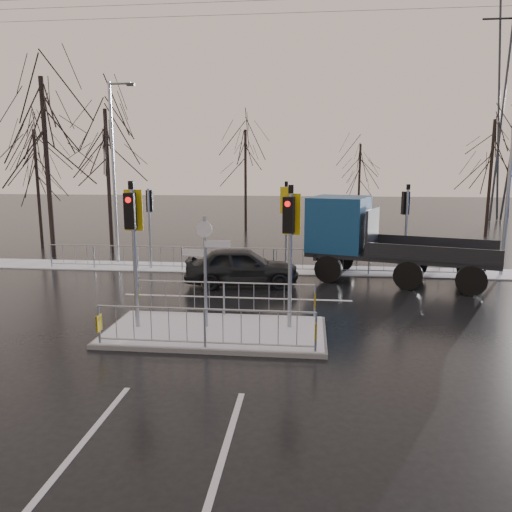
# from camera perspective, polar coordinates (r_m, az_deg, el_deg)

# --- Properties ---
(ground) EXTENTS (120.00, 120.00, 0.00)m
(ground) POSITION_cam_1_polar(r_m,az_deg,el_deg) (13.87, -4.63, -8.88)
(ground) COLOR black
(ground) RESTS_ON ground
(snow_verge) EXTENTS (30.00, 2.00, 0.04)m
(snow_verge) POSITION_cam_1_polar(r_m,az_deg,el_deg) (22.07, -0.47, -1.47)
(snow_verge) COLOR white
(snow_verge) RESTS_ON ground
(lane_markings) EXTENTS (8.00, 11.38, 0.01)m
(lane_markings) POSITION_cam_1_polar(r_m,az_deg,el_deg) (13.56, -4.90, -9.33)
(lane_markings) COLOR silver
(lane_markings) RESTS_ON ground
(traffic_island) EXTENTS (6.00, 3.04, 4.15)m
(traffic_island) POSITION_cam_1_polar(r_m,az_deg,el_deg) (13.76, -4.69, -7.33)
(traffic_island) COLOR #61615D
(traffic_island) RESTS_ON ground
(far_kerb_fixtures) EXTENTS (18.00, 0.65, 3.83)m
(far_kerb_fixtures) POSITION_cam_1_polar(r_m,az_deg,el_deg) (21.36, 0.15, 0.86)
(far_kerb_fixtures) COLOR #8F969C
(far_kerb_fixtures) RESTS_ON ground
(car_far_lane) EXTENTS (4.51, 2.29, 1.47)m
(car_far_lane) POSITION_cam_1_polar(r_m,az_deg,el_deg) (19.04, -1.62, -1.20)
(car_far_lane) COLOR black
(car_far_lane) RESTS_ON ground
(flatbed_truck) EXTENTS (7.54, 4.50, 3.29)m
(flatbed_truck) POSITION_cam_1_polar(r_m,az_deg,el_deg) (20.41, 12.21, 2.25)
(flatbed_truck) COLOR black
(flatbed_truck) RESTS_ON ground
(tree_near_a) EXTENTS (4.75, 4.75, 8.97)m
(tree_near_a) POSITION_cam_1_polar(r_m,az_deg,el_deg) (27.21, -23.00, 12.88)
(tree_near_a) COLOR black
(tree_near_a) RESTS_ON ground
(tree_near_b) EXTENTS (4.00, 4.00, 7.55)m
(tree_near_b) POSITION_cam_1_polar(r_m,az_deg,el_deg) (27.44, -16.66, 11.22)
(tree_near_b) COLOR black
(tree_near_b) RESTS_ON ground
(tree_near_c) EXTENTS (3.50, 3.50, 6.61)m
(tree_near_c) POSITION_cam_1_polar(r_m,az_deg,el_deg) (30.32, -23.82, 9.45)
(tree_near_c) COLOR black
(tree_near_c) RESTS_ON ground
(tree_far_a) EXTENTS (3.75, 3.75, 7.08)m
(tree_far_a) POSITION_cam_1_polar(r_m,az_deg,el_deg) (35.14, -1.21, 10.87)
(tree_far_a) COLOR black
(tree_far_a) RESTS_ON ground
(tree_far_b) EXTENTS (3.25, 3.25, 6.14)m
(tree_far_b) POSITION_cam_1_polar(r_m,az_deg,el_deg) (37.02, 11.76, 9.64)
(tree_far_b) COLOR black
(tree_far_b) RESTS_ON ground
(tree_far_c) EXTENTS (4.00, 4.00, 7.55)m
(tree_far_c) POSITION_cam_1_polar(r_m,az_deg,el_deg) (35.75, 25.38, 10.39)
(tree_far_c) COLOR black
(tree_far_c) RESTS_ON ground
(street_lamp_right) EXTENTS (1.25, 0.18, 8.00)m
(street_lamp_right) POSITION_cam_1_polar(r_m,az_deg,el_deg) (22.82, 27.23, 8.84)
(street_lamp_right) COLOR #8F969C
(street_lamp_right) RESTS_ON ground
(street_lamp_left) EXTENTS (1.25, 0.18, 8.20)m
(street_lamp_left) POSITION_cam_1_polar(r_m,az_deg,el_deg) (24.07, -15.85, 9.86)
(street_lamp_left) COLOR #8F969C
(street_lamp_left) RESTS_ON ground
(pylon_wires) EXTENTS (70.00, 2.38, 19.97)m
(pylon_wires) POSITION_cam_1_polar(r_m,az_deg,el_deg) (45.65, 25.75, 17.61)
(pylon_wires) COLOR #2D3033
(pylon_wires) RESTS_ON ground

